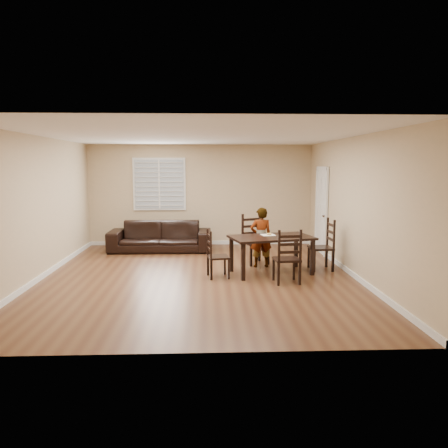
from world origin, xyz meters
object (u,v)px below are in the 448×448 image
Objects in this scene: donut at (269,234)px; chair_left at (213,256)px; child at (261,237)px; chair_far at (288,260)px; dining_table at (271,241)px; chair_right at (327,247)px; sofa at (160,236)px; chair_near at (253,241)px.

chair_left is at bearing -158.03° from donut.
child is at bearing -60.32° from chair_left.
dining_table is at bearing -82.45° from chair_far.
chair_right reaches higher than sofa.
chair_near is 2.62m from sofa.
chair_near is (-0.27, 1.00, -0.17)m from dining_table.
chair_far reaches higher than donut.
chair_far is 1.49m from chair_right.
chair_left is (-1.37, 0.54, -0.04)m from chair_far.
chair_right is (1.20, 0.27, -0.18)m from dining_table.
chair_near is 1.57m from chair_left.
chair_far is at bearing 98.45° from child.
chair_near is at bearing 91.02° from dining_table.
donut is 3.34m from sofa.
dining_table is 3.47m from sofa.
donut reaches higher than sofa.
sofa is (-2.19, 1.43, -0.12)m from chair_near.
dining_table is 1.66× the size of chair_right.
sofa is at bearing -56.19° from chair_far.
donut is (0.12, -0.38, 0.14)m from child.
sofa is (-2.64, 3.26, -0.09)m from chair_far.
chair_far is 4.20m from sofa.
chair_near is 0.43× the size of sofa.
chair_left is 0.37× the size of sofa.
chair_near is 10.35× the size of donut.
chair_far is at bearing -78.10° from donut.
chair_far is 0.80× the size of child.
chair_far is 1.08m from donut.
dining_table is at bearing -85.97° from chair_left.
chair_right is at bearing -48.29° from chair_near.
child reaches higher than chair_far.
dining_table is 1.75× the size of chair_far.
chair_right is at bearing -29.82° from sofa.
chair_far is at bearing -91.27° from dining_table.
child reaches higher than chair_right.
chair_near is 1.02× the size of chair_right.
child is at bearing -38.14° from sofa.
chair_left is at bearing -64.05° from sofa.
dining_table reaches higher than sofa.
child is (-1.34, 0.29, 0.15)m from chair_right.
chair_near is 0.47m from child.
chair_far is 1.47m from chair_left.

